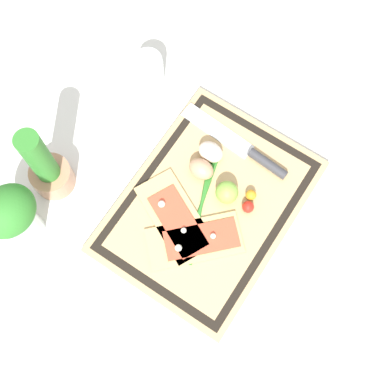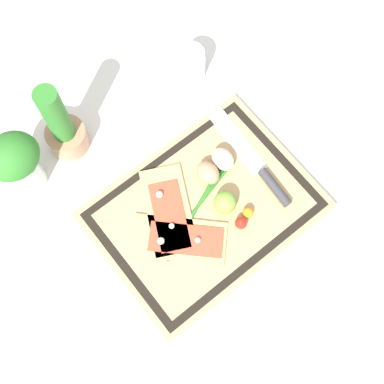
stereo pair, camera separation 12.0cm
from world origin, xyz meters
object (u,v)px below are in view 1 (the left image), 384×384
at_px(pizza_slice_far, 175,217).
at_px(cherry_tomato_red, 248,207).
at_px(pizza_slice_near, 196,241).
at_px(herb_pot, 47,169).
at_px(cherry_tomato_yellow, 251,195).
at_px(sauce_jar, 149,71).
at_px(knife, 251,153).
at_px(herb_glass, 13,215).
at_px(egg_pink, 211,152).
at_px(lime, 227,192).
at_px(egg_brown, 201,169).

bearing_deg(pizza_slice_far, cherry_tomato_red, -49.12).
xyz_separation_m(pizza_slice_near, pizza_slice_far, (0.02, 0.07, 0.00)).
bearing_deg(cherry_tomato_red, herb_pot, 114.11).
height_order(cherry_tomato_yellow, sauce_jar, sauce_jar).
bearing_deg(sauce_jar, knife, -97.57).
bearing_deg(herb_glass, cherry_tomato_red, -51.82).
relative_size(cherry_tomato_yellow, sauce_jar, 0.28).
xyz_separation_m(pizza_slice_near, egg_pink, (0.19, 0.08, 0.02)).
distance_m(pizza_slice_far, egg_pink, 0.17).
height_order(lime, herb_pot, herb_pot).
height_order(knife, cherry_tomato_red, cherry_tomato_red).
distance_m(pizza_slice_near, herb_glass, 0.39).
distance_m(lime, sauce_jar, 0.36).
height_order(pizza_slice_far, knife, pizza_slice_far).
relative_size(cherry_tomato_red, sauce_jar, 0.31).
relative_size(pizza_slice_near, egg_pink, 3.63).
bearing_deg(sauce_jar, herb_pot, 175.04).
bearing_deg(pizza_slice_near, herb_pot, 99.06).
height_order(lime, herb_glass, herb_glass).
height_order(cherry_tomato_red, cherry_tomato_yellow, cherry_tomato_red).
bearing_deg(sauce_jar, cherry_tomato_red, -112.86).
xyz_separation_m(cherry_tomato_yellow, sauce_jar, (0.13, 0.37, 0.01)).
xyz_separation_m(pizza_slice_far, herb_pot, (-0.08, 0.29, 0.06)).
height_order(pizza_slice_near, herb_glass, herb_glass).
xyz_separation_m(cherry_tomato_red, cherry_tomato_yellow, (0.03, 0.01, -0.00)).
height_order(pizza_slice_far, egg_pink, egg_pink).
bearing_deg(egg_brown, herb_glass, 141.61).
xyz_separation_m(egg_pink, cherry_tomato_red, (-0.06, -0.14, -0.01)).
distance_m(knife, sauce_jar, 0.32).
xyz_separation_m(herb_pot, sauce_jar, (0.34, -0.03, -0.04)).
bearing_deg(egg_brown, egg_pink, 5.77).
xyz_separation_m(egg_pink, lime, (-0.06, -0.08, 0.00)).
height_order(pizza_slice_near, knife, pizza_slice_near).
relative_size(pizza_slice_near, herb_glass, 1.13).
xyz_separation_m(cherry_tomato_red, herb_pot, (-0.18, 0.41, 0.05)).
height_order(pizza_slice_far, cherry_tomato_red, cherry_tomato_red).
relative_size(egg_pink, lime, 1.15).
distance_m(cherry_tomato_red, herb_glass, 0.50).
height_order(knife, herb_pot, herb_pot).
bearing_deg(knife, pizza_slice_near, -178.55).
bearing_deg(sauce_jar, egg_pink, -112.06).
height_order(egg_pink, sauce_jar, sauce_jar).
distance_m(cherry_tomato_red, sauce_jar, 0.41).
xyz_separation_m(knife, cherry_tomato_yellow, (-0.09, -0.05, 0.00)).
relative_size(pizza_slice_near, lime, 4.17).
xyz_separation_m(knife, egg_pink, (-0.06, 0.08, 0.01)).
bearing_deg(lime, herb_pot, 117.32).
relative_size(sauce_jar, herb_glass, 0.46).
distance_m(knife, herb_pot, 0.46).
distance_m(herb_pot, sauce_jar, 0.35).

